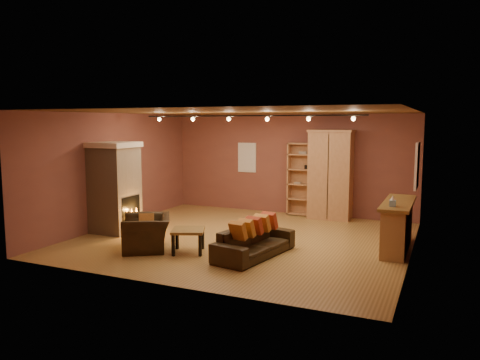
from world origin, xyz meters
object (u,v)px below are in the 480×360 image
at_px(armoire, 331,174).
at_px(coffee_table, 188,233).
at_px(bar_counter, 397,225).
at_px(loveseat, 254,236).
at_px(bookcase, 303,179).
at_px(armchair, 147,227).
at_px(fireplace, 115,187).

distance_m(armoire, coffee_table, 4.83).
xyz_separation_m(armoire, coffee_table, (-1.81, -4.41, -0.79)).
xyz_separation_m(bar_counter, loveseat, (-2.47, -1.63, -0.11)).
height_order(bar_counter, coffee_table, bar_counter).
relative_size(bookcase, armchair, 1.60).
height_order(fireplace, armoire, armoire).
height_order(fireplace, bar_counter, fireplace).
xyz_separation_m(fireplace, coffee_table, (2.47, -0.86, -0.66)).
relative_size(armchair, coffee_table, 1.53).
height_order(armoire, bar_counter, armoire).
height_order(fireplace, coffee_table, fireplace).
bearing_deg(bookcase, armoire, -13.59).
bearing_deg(fireplace, bar_counter, 9.64).
bearing_deg(loveseat, armchair, 112.21).
bearing_deg(fireplace, armoire, 39.65).
height_order(fireplace, loveseat, fireplace).
bearing_deg(bar_counter, fireplace, -170.36).
bearing_deg(armchair, armoire, 116.51).
relative_size(armoire, loveseat, 1.20).
height_order(armoire, coffee_table, armoire).
xyz_separation_m(bookcase, armoire, (0.81, -0.20, 0.17)).
bearing_deg(bar_counter, armoire, 128.25).
distance_m(bar_counter, coffee_table, 4.23).
xyz_separation_m(armoire, loveseat, (-0.51, -4.11, -0.80)).
relative_size(bar_counter, armchair, 1.64).
bearing_deg(fireplace, armchair, -32.39).
bearing_deg(armoire, loveseat, -97.07).
relative_size(armoire, armchair, 1.88).
bearing_deg(bar_counter, armchair, -156.10).
xyz_separation_m(fireplace, bookcase, (3.47, 3.74, -0.04)).
xyz_separation_m(bookcase, bar_counter, (2.77, -2.68, -0.52)).
height_order(fireplace, armchair, fireplace).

